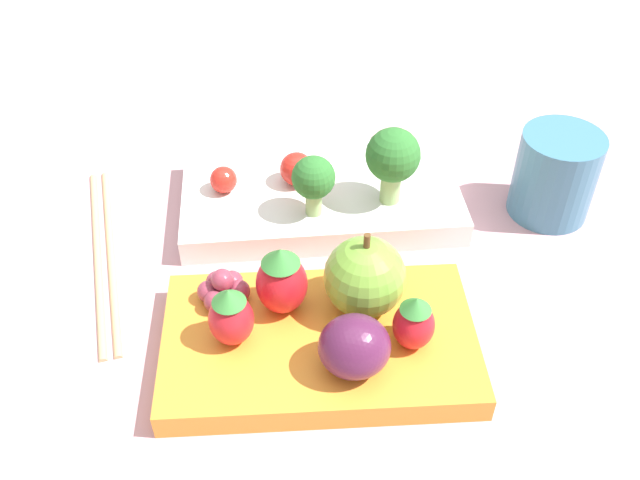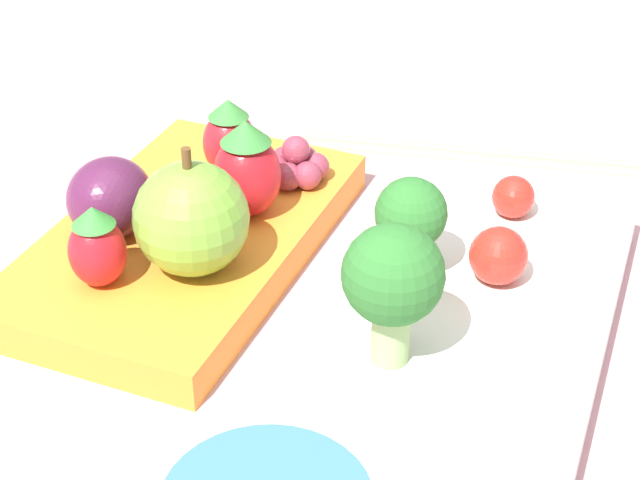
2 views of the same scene
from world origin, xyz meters
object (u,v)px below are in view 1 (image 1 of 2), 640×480
(cherry_tomato_1, at_px, (297,169))
(chopsticks_pair, at_px, (104,253))
(bento_box_fruit, at_px, (319,343))
(broccoli_floret_0, at_px, (312,179))
(strawberry_1, at_px, (414,323))
(apple, at_px, (365,277))
(bento_box_savoury, at_px, (320,196))
(strawberry_0, at_px, (231,316))
(drinking_cup, at_px, (555,175))
(plum, at_px, (354,347))
(broccoli_floret_1, at_px, (393,158))
(cherry_tomato_0, at_px, (224,180))
(grape_cluster, at_px, (224,290))
(strawberry_2, at_px, (282,280))

(cherry_tomato_1, bearing_deg, chopsticks_pair, -158.78)
(bento_box_fruit, height_order, cherry_tomato_1, cherry_tomato_1)
(broccoli_floret_0, xyz_separation_m, strawberry_1, (0.06, -0.13, -0.02))
(cherry_tomato_1, distance_m, apple, 0.14)
(bento_box_savoury, relative_size, strawberry_0, 5.14)
(drinking_cup, relative_size, chopsticks_pair, 0.35)
(bento_box_fruit, distance_m, broccoli_floret_0, 0.13)
(cherry_tomato_1, height_order, chopsticks_pair, cherry_tomato_1)
(plum, bearing_deg, chopsticks_pair, 144.77)
(bento_box_fruit, distance_m, broccoli_floret_1, 0.16)
(broccoli_floret_1, height_order, cherry_tomato_0, broccoli_floret_1)
(grape_cluster, bearing_deg, broccoli_floret_1, 39.01)
(plum, bearing_deg, apple, 78.71)
(strawberry_2, bearing_deg, grape_cluster, 168.15)
(cherry_tomato_0, bearing_deg, chopsticks_pair, -151.54)
(drinking_cup, bearing_deg, strawberry_0, -149.71)
(apple, bearing_deg, bento_box_savoury, 100.58)
(broccoli_floret_1, bearing_deg, strawberry_1, -90.53)
(bento_box_fruit, relative_size, grape_cluster, 5.75)
(bento_box_savoury, xyz_separation_m, plum, (0.01, -0.18, 0.03))
(cherry_tomato_1, bearing_deg, broccoli_floret_1, -18.99)
(broccoli_floret_0, xyz_separation_m, strawberry_2, (-0.02, -0.10, -0.01))
(bento_box_savoury, bearing_deg, broccoli_floret_0, -102.61)
(strawberry_2, bearing_deg, bento_box_fruit, -46.10)
(apple, bearing_deg, cherry_tomato_0, 128.76)
(bento_box_fruit, relative_size, strawberry_1, 5.05)
(bento_box_fruit, height_order, strawberry_0, strawberry_0)
(apple, distance_m, plum, 0.05)
(strawberry_1, xyz_separation_m, grape_cluster, (-0.12, 0.04, -0.01))
(cherry_tomato_0, bearing_deg, plum, -62.95)
(drinking_cup, bearing_deg, strawberry_2, -151.38)
(strawberry_0, xyz_separation_m, plum, (0.08, -0.03, -0.00))
(grape_cluster, relative_size, chopsticks_pair, 0.17)
(broccoli_floret_0, height_order, strawberry_1, broccoli_floret_0)
(bento_box_savoury, xyz_separation_m, grape_cluster, (-0.07, -0.12, 0.02))
(cherry_tomato_0, bearing_deg, broccoli_floret_1, -7.17)
(bento_box_fruit, height_order, broccoli_floret_0, broccoli_floret_0)
(bento_box_fruit, relative_size, plum, 4.66)
(apple, bearing_deg, plum, -101.29)
(bento_box_fruit, relative_size, drinking_cup, 2.89)
(broccoli_floret_0, bearing_deg, cherry_tomato_1, 106.47)
(strawberry_1, bearing_deg, strawberry_2, 157.18)
(strawberry_1, bearing_deg, chopsticks_pair, 153.42)
(cherry_tomato_1, xyz_separation_m, plum, (0.03, -0.19, 0.00))
(plum, bearing_deg, bento_box_fruit, 125.61)
(apple, bearing_deg, strawberry_2, 178.89)
(broccoli_floret_0, height_order, cherry_tomato_0, broccoli_floret_0)
(cherry_tomato_1, xyz_separation_m, apple, (0.04, -0.13, 0.01))
(strawberry_1, bearing_deg, apple, 129.97)
(plum, bearing_deg, broccoli_floret_1, 76.11)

